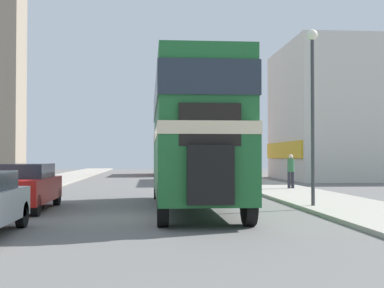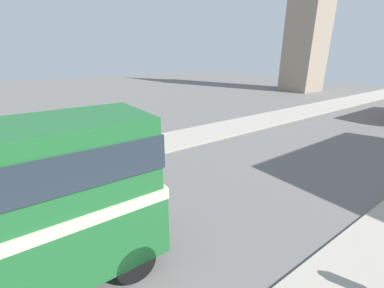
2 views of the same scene
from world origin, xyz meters
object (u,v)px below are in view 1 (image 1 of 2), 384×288
bus_distant (170,149)px  street_lamp (312,90)px  car_parked_mid (25,186)px  pedestrian_walking (291,169)px  bicycle_on_pavement (257,177)px  double_decker_bus (192,129)px

bus_distant → street_lamp: bearing=-84.1°
car_parked_mid → street_lamp: street_lamp is taller
car_parked_mid → pedestrian_walking: 14.50m
pedestrian_walking → bicycle_on_pavement: size_ratio=0.99×
bicycle_on_pavement → bus_distant: bearing=104.7°
car_parked_mid → pedestrian_walking: (11.25, 9.15, 0.32)m
double_decker_bus → pedestrian_walking: double_decker_bus is taller
bus_distant → pedestrian_walking: size_ratio=5.52×
car_parked_mid → bicycle_on_pavement: car_parked_mid is taller
car_parked_mid → pedestrian_walking: size_ratio=2.58×
bicycle_on_pavement → pedestrian_walking: bearing=-84.7°
double_decker_bus → pedestrian_walking: (5.82, 9.22, -1.56)m
double_decker_bus → bicycle_on_pavement: double_decker_bus is taller
bicycle_on_pavement → double_decker_bus: bearing=-109.1°
double_decker_bus → car_parked_mid: double_decker_bus is taller
bus_distant → pedestrian_walking: bus_distant is taller
bicycle_on_pavement → street_lamp: (-1.27, -15.50, 3.47)m
double_decker_bus → bus_distant: bearing=89.0°
pedestrian_walking → street_lamp: (-1.82, -9.53, 2.86)m
bicycle_on_pavement → street_lamp: bearing=-94.7°
bus_distant → car_parked_mid: (-5.98, -33.09, -1.66)m
double_decker_bus → street_lamp: bearing=-4.3°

